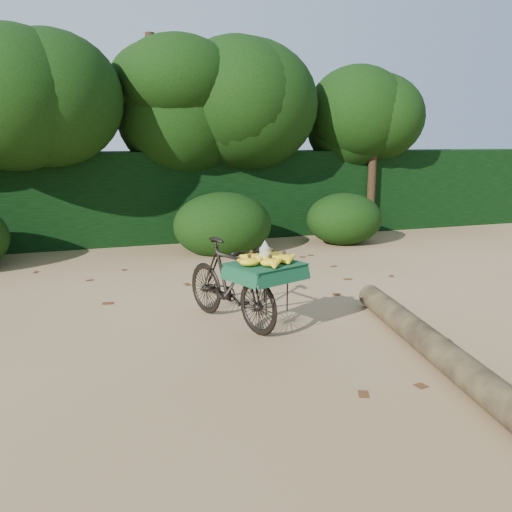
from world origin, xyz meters
name	(u,v)px	position (x,y,z in m)	size (l,w,h in m)	color
ground	(197,341)	(0.00, 0.00, 0.00)	(80.00, 80.00, 0.00)	tan
vendor_bicycle	(232,282)	(0.50, 0.39, 0.49)	(1.11, 1.77, 0.96)	black
fallen_log	(441,353)	(1.95, -1.37, 0.14)	(0.27, 0.27, 3.76)	brown
hedge_backdrop	(126,196)	(0.00, 6.30, 0.90)	(26.00, 1.80, 1.80)	black
tree_row	(92,142)	(-0.65, 5.50, 2.00)	(14.50, 2.00, 4.00)	black
bush_clumps	(168,231)	(0.50, 4.30, 0.45)	(8.80, 1.70, 0.90)	black
leaf_litter	(184,321)	(0.00, 0.65, 0.01)	(7.00, 7.30, 0.01)	#542E16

